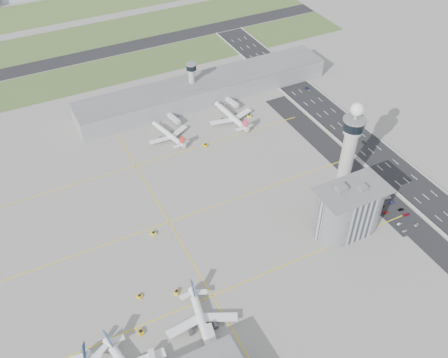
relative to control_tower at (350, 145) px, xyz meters
name	(u,v)px	position (x,y,z in m)	size (l,w,h in m)	color
ground	(251,233)	(-72.00, -8.00, -35.04)	(1000.00, 1000.00, 0.00)	gray
grass_strip_0	(106,72)	(-92.00, 217.00, -35.00)	(480.00, 50.00, 0.08)	#485C2B
grass_strip_1	(84,38)	(-92.00, 292.00, -35.00)	(480.00, 60.00, 0.08)	#526931
grass_strip_2	(64,9)	(-92.00, 372.00, -35.00)	(480.00, 70.00, 0.08)	#4D6C33
runway	(94,54)	(-92.00, 254.00, -34.98)	(480.00, 22.00, 0.10)	black
highway	(400,175)	(43.00, -8.00, -34.99)	(28.00, 500.00, 0.10)	black
barrier_left	(384,181)	(29.00, -8.00, -34.44)	(0.60, 500.00, 1.20)	#9E9E99
barrier_right	(416,168)	(57.00, -8.00, -34.44)	(0.60, 500.00, 1.20)	#9E9E99
landside_road	(381,196)	(18.00, -18.00, -35.00)	(18.00, 260.00, 0.08)	black
parking_lot	(391,208)	(16.00, -30.00, -34.99)	(20.00, 44.00, 0.10)	black
taxiway_line_h_0	(212,296)	(-112.00, -38.00, -35.04)	(260.00, 0.60, 0.01)	yellow
taxiway_line_h_1	(169,222)	(-112.00, 22.00, -35.04)	(260.00, 0.60, 0.01)	yellow
taxiway_line_h_2	(136,166)	(-112.00, 82.00, -35.04)	(260.00, 0.60, 0.01)	yellow
taxiway_line_v	(169,222)	(-112.00, 22.00, -35.04)	(0.60, 260.00, 0.01)	yellow
control_tower	(350,145)	(0.00, 0.00, 0.00)	(14.00, 14.00, 64.50)	#ADAAA5
secondary_tower	(192,79)	(-42.00, 142.00, -16.24)	(8.60, 8.60, 31.90)	#ADAAA5
admin_building	(349,210)	(-20.01, -30.00, -19.74)	(42.00, 24.00, 33.50)	#B2B2B7
terminal_pier	(205,89)	(-32.00, 140.00, -27.14)	(210.00, 32.00, 15.80)	gray
airplane_near_c	(203,321)	(-124.60, -53.11, -28.97)	(43.37, 36.86, 12.14)	white
airplane_far_a	(168,131)	(-79.56, 102.18, -29.57)	(39.05, 33.19, 10.93)	white
airplane_far_b	(231,113)	(-28.09, 101.59, -28.89)	(43.93, 37.34, 12.30)	white
jet_bridge_near_2	(216,352)	(-125.00, -69.00, -32.19)	(14.00, 3.00, 5.70)	silver
jet_bridge_far_0	(169,116)	(-70.00, 124.00, -32.19)	(14.00, 3.00, 5.70)	silver
jet_bridge_far_1	(227,100)	(-20.00, 124.00, -32.19)	(14.00, 3.00, 5.70)	silver
tug_0	(141,332)	(-152.97, -41.74, -34.04)	(2.36, 3.43, 2.00)	#CE9C0B
tug_1	(140,296)	(-146.32, -21.38, -34.24)	(1.90, 2.77, 1.61)	#DBA906
tug_2	(177,292)	(-127.94, -27.79, -34.09)	(2.24, 3.26, 1.90)	gold
tug_3	(153,233)	(-123.96, 16.95, -34.06)	(2.32, 3.38, 1.96)	yellow
tug_4	(205,145)	(-59.78, 80.49, -34.14)	(2.12, 3.09, 1.79)	#D8A300
tug_5	(249,116)	(-13.52, 98.66, -34.06)	(2.33, 3.38, 1.97)	yellow
car_lot_0	(405,231)	(9.97, -48.74, -34.45)	(1.39, 3.46, 1.18)	beige
car_lot_1	(400,224)	(11.32, -42.83, -34.48)	(1.19, 3.43, 1.13)	#9C9DA4
car_lot_2	(385,212)	(10.07, -31.52, -34.47)	(1.90, 4.12, 1.14)	maroon
car_lot_3	(382,206)	(12.12, -26.38, -34.50)	(1.51, 3.72, 1.08)	black
car_lot_4	(373,200)	(10.48, -19.46, -34.41)	(1.50, 3.72, 1.27)	navy
car_lot_5	(364,193)	(9.89, -11.27, -34.41)	(1.33, 3.83, 1.26)	silver
car_lot_6	(417,225)	(19.98, -48.27, -34.50)	(1.81, 3.92, 1.09)	#AEAFB0
car_lot_7	(406,215)	(20.34, -38.80, -34.44)	(1.68, 4.13, 1.20)	maroon
car_lot_8	(401,209)	(20.44, -33.85, -34.39)	(1.54, 3.82, 1.30)	black
car_lot_9	(392,202)	(20.08, -26.48, -34.48)	(1.19, 3.41, 1.12)	navy
car_lot_10	(388,198)	(20.50, -21.85, -34.45)	(1.96, 4.26, 1.18)	white
car_lot_11	(379,189)	(20.88, -13.10, -34.43)	(1.71, 4.20, 1.22)	gray
car_hw_1	(363,142)	(44.08, 31.76, -34.47)	(1.20, 3.44, 1.13)	black
car_hw_2	(307,88)	(49.82, 112.74, -34.44)	(1.98, 4.30, 1.19)	navy
car_hw_4	(258,62)	(35.73, 170.94, -34.44)	(1.43, 3.54, 1.21)	gray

